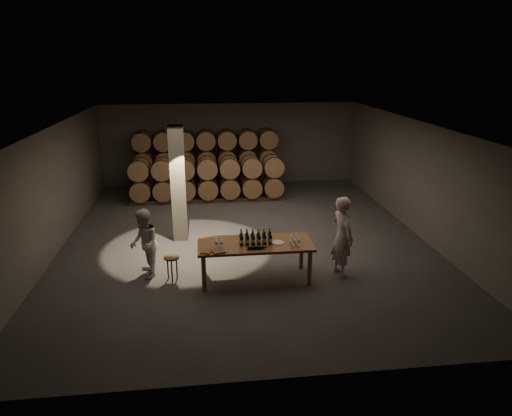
{
  "coord_description": "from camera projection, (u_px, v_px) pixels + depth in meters",
  "views": [
    {
      "loc": [
        -1.12,
        -11.99,
        4.92
      ],
      "look_at": [
        0.25,
        -0.6,
        1.1
      ],
      "focal_mm": 32.0,
      "sensor_mm": 36.0,
      "label": 1
    }
  ],
  "objects": [
    {
      "name": "plate",
      "position": [
        278.0,
        243.0,
        10.34
      ],
      "size": [
        0.27,
        0.27,
        0.02
      ],
      "primitive_type": "cylinder",
      "color": "white",
      "rests_on": "tasting_table"
    },
    {
      "name": "tasting_table",
      "position": [
        255.0,
        247.0,
        10.37
      ],
      "size": [
        2.6,
        1.1,
        0.9
      ],
      "color": "brown",
      "rests_on": "ground"
    },
    {
      "name": "notebook_near",
      "position": [
        218.0,
        252.0,
        9.84
      ],
      "size": [
        0.3,
        0.27,
        0.03
      ],
      "primitive_type": "cube",
      "rotation": [
        0.0,
        0.0,
        0.32
      ],
      "color": "brown",
      "rests_on": "tasting_table"
    },
    {
      "name": "barrel_stack_front",
      "position": [
        208.0,
        178.0,
        16.19
      ],
      "size": [
        5.48,
        0.95,
        1.57
      ],
      "color": "brown",
      "rests_on": "ground"
    },
    {
      "name": "pen",
      "position": [
        226.0,
        252.0,
        9.84
      ],
      "size": [
        0.13,
        0.01,
        0.01
      ],
      "primitive_type": "cylinder",
      "rotation": [
        0.0,
        1.57,
        -0.02
      ],
      "color": "black",
      "rests_on": "tasting_table"
    },
    {
      "name": "room",
      "position": [
        178.0,
        184.0,
        12.46
      ],
      "size": [
        12.0,
        12.0,
        12.0
      ],
      "color": "#4D4B49",
      "rests_on": "ground"
    },
    {
      "name": "stool",
      "position": [
        172.0,
        261.0,
        10.42
      ],
      "size": [
        0.35,
        0.35,
        0.58
      ],
      "rotation": [
        0.0,
        0.0,
        -0.0
      ],
      "color": "brown",
      "rests_on": "ground"
    },
    {
      "name": "bottle_cluster",
      "position": [
        256.0,
        239.0,
        10.27
      ],
      "size": [
        0.73,
        0.23,
        0.33
      ],
      "color": "black",
      "rests_on": "tasting_table"
    },
    {
      "name": "notebook_corner",
      "position": [
        207.0,
        251.0,
        9.87
      ],
      "size": [
        0.29,
        0.32,
        0.02
      ],
      "primitive_type": "cube",
      "rotation": [
        0.0,
        0.0,
        -0.33
      ],
      "color": "brown",
      "rests_on": "tasting_table"
    },
    {
      "name": "person_woman",
      "position": [
        144.0,
        244.0,
        10.5
      ],
      "size": [
        0.76,
        0.9,
        1.64
      ],
      "primitive_type": "imported",
      "rotation": [
        0.0,
        0.0,
        -1.38
      ],
      "color": "silver",
      "rests_on": "ground"
    },
    {
      "name": "glass_cluster_left",
      "position": [
        219.0,
        241.0,
        10.13
      ],
      "size": [
        0.19,
        0.3,
        0.17
      ],
      "color": "silver",
      "rests_on": "tasting_table"
    },
    {
      "name": "person_man",
      "position": [
        342.0,
        237.0,
        10.54
      ],
      "size": [
        0.63,
        0.8,
        1.93
      ],
      "primitive_type": "imported",
      "rotation": [
        0.0,
        0.0,
        1.83
      ],
      "color": "beige",
      "rests_on": "ground"
    },
    {
      "name": "glass_cluster_right",
      "position": [
        295.0,
        238.0,
        10.3
      ],
      "size": [
        0.19,
        0.41,
        0.15
      ],
      "color": "silver",
      "rests_on": "tasting_table"
    },
    {
      "name": "barrel_stack_back",
      "position": [
        207.0,
        159.0,
        17.39
      ],
      "size": [
        5.48,
        0.95,
        2.31
      ],
      "color": "brown",
      "rests_on": "ground"
    },
    {
      "name": "lying_bottles",
      "position": [
        256.0,
        248.0,
        9.99
      ],
      "size": [
        0.45,
        0.08,
        0.08
      ],
      "color": "black",
      "rests_on": "tasting_table"
    }
  ]
}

